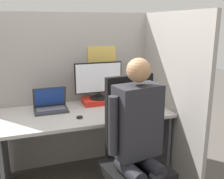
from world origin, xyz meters
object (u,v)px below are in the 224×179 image
monitor (98,80)px  person (139,135)px  office_chair (133,149)px  carrot_toy (131,112)px  stapler (149,99)px  laptop (51,106)px  paper_box (99,101)px

monitor → person: 1.01m
person → office_chair: bearing=80.5°
person → carrot_toy: bearing=72.8°
monitor → carrot_toy: bearing=-66.0°
stapler → person: 1.03m
office_chair → stapler: bearing=54.8°
office_chair → person: (-0.03, -0.16, 0.19)m
stapler → person: (-0.53, -0.88, 0.02)m
monitor → stapler: 0.61m
stapler → office_chair: office_chair is taller
laptop → paper_box: bearing=7.6°
monitor → office_chair: bearing=-86.8°
paper_box → carrot_toy: bearing=-65.8°
laptop → carrot_toy: bearing=-26.7°
paper_box → stapler: bearing=-10.2°
carrot_toy → laptop: bearing=153.3°
monitor → stapler: size_ratio=4.14×
stapler → office_chair: bearing=-125.2°
laptop → person: bearing=-59.6°
stapler → carrot_toy: (-0.36, -0.33, -0.01)m
carrot_toy → person: 0.58m
monitor → office_chair: 0.92m
paper_box → monitor: monitor is taller
office_chair → carrot_toy: bearing=69.8°
monitor → stapler: (0.55, -0.10, -0.23)m
laptop → office_chair: office_chair is taller
carrot_toy → person: bearing=-107.2°
laptop → stapler: bearing=-1.6°
monitor → laptop: 0.56m
carrot_toy → stapler: bearing=42.0°
laptop → office_chair: (0.56, -0.75, -0.19)m
office_chair → monitor: bearing=93.2°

